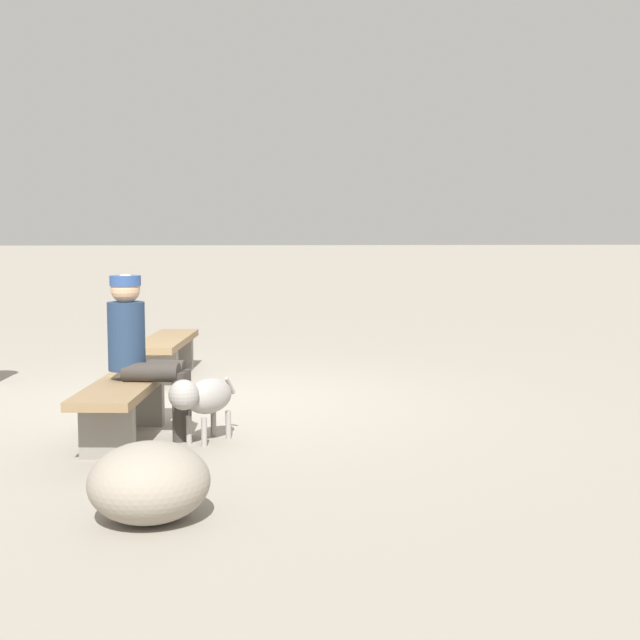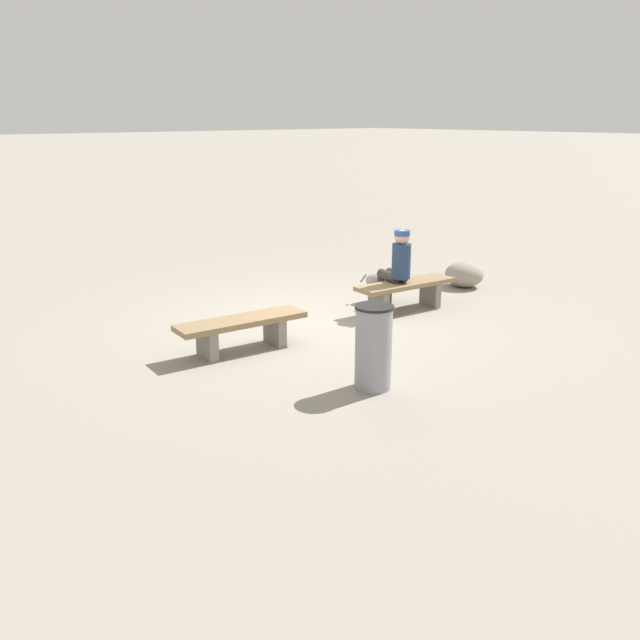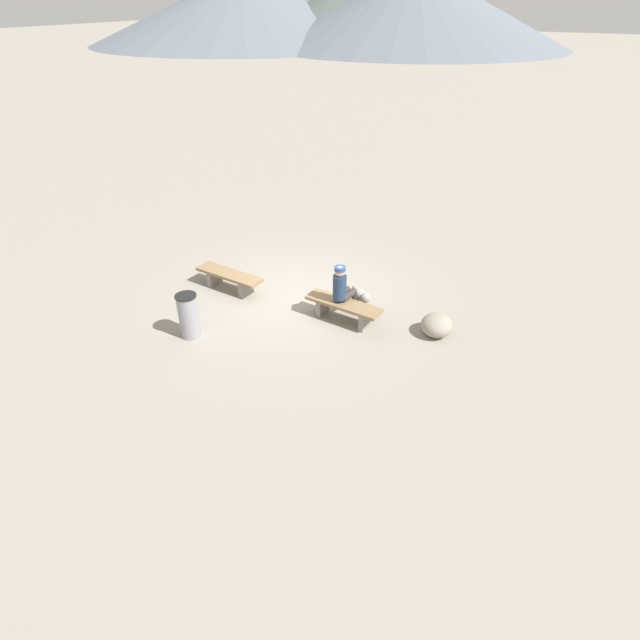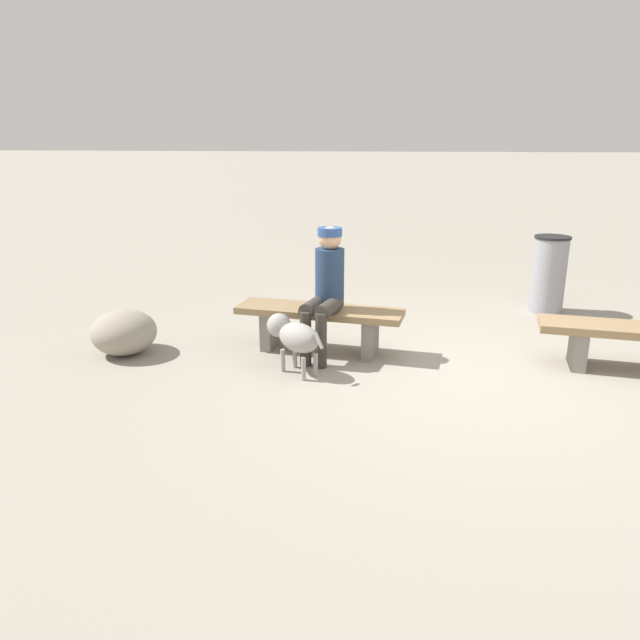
{
  "view_description": "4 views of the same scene",
  "coord_description": "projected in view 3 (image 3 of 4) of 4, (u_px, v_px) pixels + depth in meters",
  "views": [
    {
      "loc": [
        8.2,
        0.45,
        1.61
      ],
      "look_at": [
        -0.59,
        1.26,
        0.72
      ],
      "focal_mm": 48.59,
      "sensor_mm": 36.0,
      "label": 1
    },
    {
      "loc": [
        -6.2,
        -7.47,
        2.96
      ],
      "look_at": [
        -0.65,
        -0.9,
        0.36
      ],
      "focal_mm": 38.31,
      "sensor_mm": 36.0,
      "label": 2
    },
    {
      "loc": [
        5.23,
        -9.08,
        6.05
      ],
      "look_at": [
        1.37,
        -1.37,
        0.52
      ],
      "focal_mm": 28.72,
      "sensor_mm": 36.0,
      "label": 3
    },
    {
      "loc": [
        0.53,
        5.3,
        2.1
      ],
      "look_at": [
        1.3,
        0.6,
        0.66
      ],
      "focal_mm": 33.5,
      "sensor_mm": 36.0,
      "label": 4
    }
  ],
  "objects": [
    {
      "name": "ground",
      "position": [
        294.0,
        297.0,
        12.09
      ],
      "size": [
        210.0,
        210.0,
        0.06
      ],
      "primitive_type": "cube",
      "color": "gray"
    },
    {
      "name": "bench_left",
      "position": [
        229.0,
        278.0,
        12.19
      ],
      "size": [
        1.78,
        0.63,
        0.44
      ],
      "rotation": [
        0.0,
        0.0,
        -0.11
      ],
      "color": "gray",
      "rests_on": "ground"
    },
    {
      "name": "bench_right",
      "position": [
        343.0,
        307.0,
        10.99
      ],
      "size": [
        1.73,
        0.64,
        0.46
      ],
      "rotation": [
        0.0,
        0.0,
        -0.11
      ],
      "color": "gray",
      "rests_on": "ground"
    },
    {
      "name": "seated_person",
      "position": [
        343.0,
        288.0,
        10.89
      ],
      "size": [
        0.39,
        0.65,
        1.29
      ],
      "rotation": [
        0.0,
        0.0,
        -0.21
      ],
      "color": "navy",
      "rests_on": "ground"
    },
    {
      "name": "dog",
      "position": [
        360.0,
        295.0,
        11.38
      ],
      "size": [
        0.61,
        0.54,
        0.52
      ],
      "rotation": [
        0.0,
        0.0,
        5.63
      ],
      "color": "gray",
      "rests_on": "ground"
    },
    {
      "name": "trash_bin",
      "position": [
        189.0,
        316.0,
        10.44
      ],
      "size": [
        0.43,
        0.43,
        0.96
      ],
      "color": "gray",
      "rests_on": "ground"
    },
    {
      "name": "boulder",
      "position": [
        437.0,
        325.0,
        10.61
      ],
      "size": [
        0.82,
        0.84,
        0.45
      ],
      "primitive_type": "ellipsoid",
      "rotation": [
        0.0,
        0.0,
        1.86
      ],
      "color": "gray",
      "rests_on": "ground"
    },
    {
      "name": "distant_peak_0",
      "position": [
        244.0,
        8.0,
        70.28
      ],
      "size": [
        42.21,
        42.21,
        8.51
      ],
      "primitive_type": "cone",
      "color": "slate",
      "rests_on": "ground"
    },
    {
      "name": "distant_peak_1",
      "position": [
        347.0,
        12.0,
        70.56
      ],
      "size": [
        32.43,
        32.43,
        7.5
      ],
      "primitive_type": "cone",
      "color": "#4C5651",
      "rests_on": "ground"
    },
    {
      "name": "distant_peak_2",
      "position": [
        415.0,
        6.0,
        65.02
      ],
      "size": [
        39.61,
        39.61,
        9.11
      ],
      "primitive_type": "cone",
      "color": "slate",
      "rests_on": "ground"
    }
  ]
}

